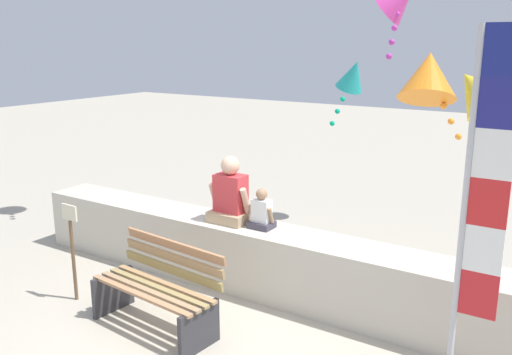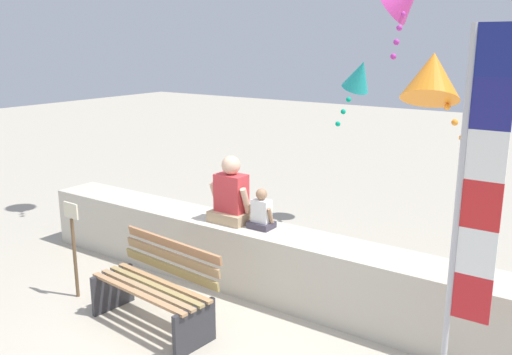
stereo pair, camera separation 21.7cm
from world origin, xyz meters
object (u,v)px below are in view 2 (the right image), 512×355
at_px(flag_banner, 472,201).
at_px(kite_teal, 359,76).
at_px(person_child, 261,213).
at_px(kite_magenta, 405,1).
at_px(kite_yellow, 480,91).
at_px(sign_post, 73,241).
at_px(kite_orange, 432,76).
at_px(park_bench, 156,289).
at_px(person_adult, 231,196).

height_order(flag_banner, kite_teal, flag_banner).
height_order(person_child, kite_magenta, kite_magenta).
bearing_deg(kite_magenta, person_child, -107.23).
bearing_deg(kite_yellow, sign_post, -144.62).
bearing_deg(kite_teal, kite_yellow, -37.30).
xyz_separation_m(kite_teal, sign_post, (-1.54, -4.25, -1.71)).
xyz_separation_m(flag_banner, sign_post, (-4.17, -0.49, -1.06)).
xyz_separation_m(kite_orange, kite_magenta, (-0.66, 0.74, 0.92)).
relative_size(kite_teal, kite_magenta, 0.97).
relative_size(flag_banner, kite_orange, 2.62).
height_order(park_bench, flag_banner, flag_banner).
bearing_deg(kite_orange, sign_post, -136.29).
distance_m(park_bench, kite_orange, 4.00).
relative_size(flag_banner, sign_post, 2.65).
distance_m(kite_teal, kite_magenta, 1.47).
relative_size(kite_orange, sign_post, 1.01).
height_order(person_adult, kite_yellow, kite_yellow).
bearing_deg(kite_magenta, sign_post, -123.25).
distance_m(flag_banner, sign_post, 4.33).
relative_size(park_bench, person_adult, 1.83).
relative_size(person_adult, kite_teal, 0.77).
relative_size(person_child, kite_orange, 0.41).
relative_size(park_bench, flag_banner, 0.49).
relative_size(person_adult, person_child, 1.70).
bearing_deg(kite_yellow, kite_teal, 142.70).
bearing_deg(kite_magenta, park_bench, -108.01).
relative_size(person_adult, kite_magenta, 0.75).
xyz_separation_m(flag_banner, kite_orange, (-1.11, 2.44, 0.77)).
distance_m(park_bench, person_child, 1.49).
bearing_deg(person_adult, person_child, 0.05).
xyz_separation_m(person_adult, flag_banner, (2.92, -0.87, 0.64)).
relative_size(kite_yellow, sign_post, 0.82).
distance_m(flag_banner, kite_teal, 4.64).
xyz_separation_m(park_bench, person_child, (0.46, 1.29, 0.57)).
bearing_deg(flag_banner, kite_teal, 124.95).
bearing_deg(kite_teal, sign_post, -109.94).
height_order(flag_banner, kite_orange, flag_banner).
relative_size(kite_yellow, kite_teal, 0.89).
xyz_separation_m(park_bench, kite_teal, (0.31, 4.19, 1.99)).
bearing_deg(park_bench, person_adult, 89.20).
distance_m(flag_banner, kite_magenta, 4.01).
height_order(person_adult, kite_orange, kite_orange).
bearing_deg(flag_banner, sign_post, -173.36).
xyz_separation_m(park_bench, kite_yellow, (2.45, 2.56, 1.99)).
xyz_separation_m(flag_banner, kite_magenta, (-1.77, 3.19, 1.69)).
relative_size(kite_orange, kite_yellow, 1.24).
relative_size(person_child, flag_banner, 0.16).
height_order(flag_banner, kite_yellow, flag_banner).
bearing_deg(park_bench, sign_post, -177.17).
relative_size(person_adult, sign_post, 0.70).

